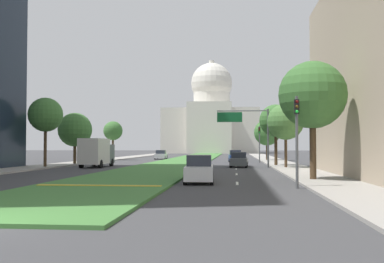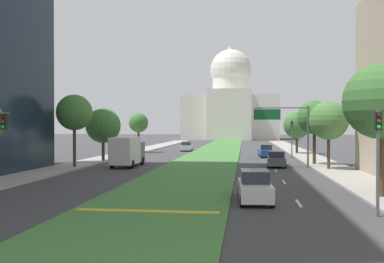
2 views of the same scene
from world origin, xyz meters
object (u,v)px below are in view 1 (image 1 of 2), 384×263
object	(u,v)px
street_tree_right_mid	(286,122)
street_tree_left_far	(75,130)
traffic_light_far_right	(259,139)
street_tree_right_distant	(267,133)
sedan_midblock	(239,160)
street_tree_right_far	(276,121)
box_truck_delivery	(96,152)
overhead_guide_sign	(248,125)
street_tree_left_mid	(46,115)
sedan_lead_stopped	(199,170)
traffic_light_near_right	(297,130)
capitol_building	(212,121)
sedan_far_horizon	(161,155)
street_tree_left_distant	(113,131)
sedan_distant	(235,157)
street_tree_right_near	(312,95)

from	to	relation	value
street_tree_right_mid	street_tree_left_far	xyz separation A→B (m)	(-25.45, 6.83, -0.51)
traffic_light_far_right	street_tree_left_far	size ratio (longest dim) A/B	0.79
street_tree_right_distant	sedan_midblock	size ratio (longest dim) A/B	1.57
traffic_light_far_right	street_tree_right_far	distance (m)	10.81
street_tree_right_far	box_truck_delivery	size ratio (longest dim) A/B	1.14
overhead_guide_sign	box_truck_delivery	xyz separation A→B (m)	(-16.94, -1.21, -2.98)
street_tree_left_mid	sedan_lead_stopped	world-z (taller)	street_tree_left_mid
traffic_light_near_right	capitol_building	bearing A→B (deg)	95.22
capitol_building	sedan_far_horizon	bearing A→B (deg)	-94.38
street_tree_right_far	street_tree_right_distant	xyz separation A→B (m)	(0.39, 19.31, -0.81)
traffic_light_near_right	box_truck_delivery	bearing A→B (deg)	129.43
sedan_far_horizon	street_tree_left_mid	bearing A→B (deg)	-103.58
sedan_midblock	sedan_far_horizon	xyz separation A→B (m)	(-13.49, 27.44, -0.02)
sedan_midblock	sedan_far_horizon	world-z (taller)	sedan_midblock
traffic_light_far_right	street_tree_left_distant	size ratio (longest dim) A/B	0.80
street_tree_left_distant	sedan_distant	world-z (taller)	street_tree_left_distant
street_tree_right_near	street_tree_left_distant	size ratio (longest dim) A/B	1.25
capitol_building	traffic_light_far_right	xyz separation A→B (m)	(11.15, -84.20, -7.43)
street_tree_right_near	street_tree_left_mid	xyz separation A→B (m)	(-25.82, 15.75, -0.07)
street_tree_left_mid	box_truck_delivery	world-z (taller)	street_tree_left_mid
street_tree_left_distant	street_tree_right_distant	distance (m)	25.65
overhead_guide_sign	box_truck_delivery	bearing A→B (deg)	-175.91
street_tree_left_far	street_tree_right_far	xyz separation A→B (m)	(24.90, -1.58, 0.90)
overhead_guide_sign	street_tree_right_near	xyz separation A→B (m)	(3.76, -18.89, 1.17)
street_tree_right_near	street_tree_left_far	world-z (taller)	street_tree_right_near
street_tree_left_mid	sedan_far_horizon	bearing A→B (deg)	76.42
capitol_building	street_tree_right_distant	xyz separation A→B (m)	(12.86, -75.42, -6.24)
capitol_building	street_tree_left_distant	world-z (taller)	capitol_building
sedan_far_horizon	traffic_light_far_right	bearing A→B (deg)	-41.24
overhead_guide_sign	street_tree_left_far	bearing A→B (deg)	167.97
sedan_distant	sedan_far_horizon	size ratio (longest dim) A/B	1.09
traffic_light_far_right	box_truck_delivery	xyz separation A→B (m)	(-18.91, -14.77, -1.64)
street_tree_right_mid	street_tree_right_distant	distance (m)	24.57
street_tree_left_far	sedan_distant	distance (m)	22.96
traffic_light_near_right	street_tree_right_mid	world-z (taller)	street_tree_right_mid
traffic_light_near_right	overhead_guide_sign	world-z (taller)	overhead_guide_sign
street_tree_right_near	street_tree_right_far	size ratio (longest dim) A/B	1.12
sedan_lead_stopped	sedan_distant	distance (m)	35.81
street_tree_right_far	street_tree_left_mid	bearing A→B (deg)	-166.33
sedan_midblock	overhead_guide_sign	bearing A→B (deg)	-29.29
traffic_light_near_right	sedan_far_horizon	distance (m)	54.83
capitol_building	sedan_far_horizon	size ratio (longest dim) A/B	7.28
overhead_guide_sign	street_tree_left_mid	size ratio (longest dim) A/B	0.85
street_tree_right_far	sedan_midblock	bearing A→B (deg)	-150.49
capitol_building	street_tree_left_far	xyz separation A→B (m)	(-12.43, -93.16, -6.33)
street_tree_left_far	street_tree_left_distant	world-z (taller)	street_tree_left_far
street_tree_left_far	street_tree_left_mid	bearing A→B (deg)	-93.30
street_tree_right_far	traffic_light_far_right	bearing A→B (deg)	97.14
overhead_guide_sign	box_truck_delivery	size ratio (longest dim) A/B	1.02
capitol_building	box_truck_delivery	world-z (taller)	capitol_building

